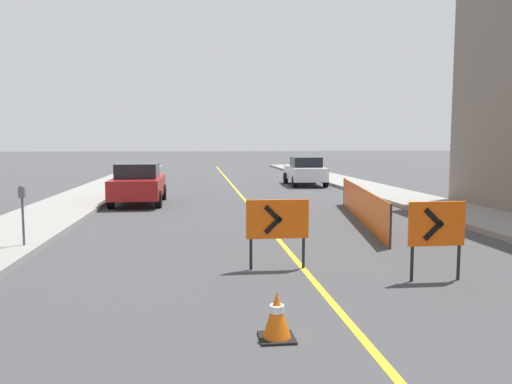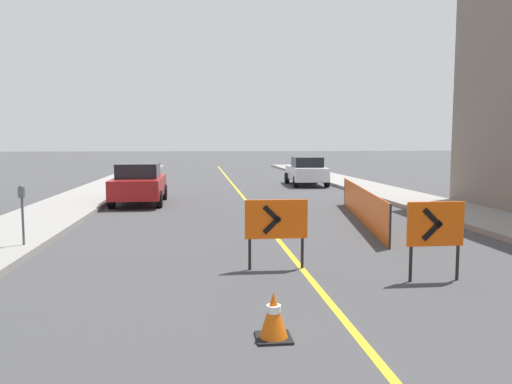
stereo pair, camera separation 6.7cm
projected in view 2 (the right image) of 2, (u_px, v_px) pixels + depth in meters
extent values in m
cube|color=gold|center=(244.00, 198.00, 21.63)|extent=(0.12, 57.65, 0.01)
cube|color=gray|center=(85.00, 198.00, 20.86)|extent=(2.59, 57.65, 0.16)
cube|color=gray|center=(392.00, 194.00, 22.38)|extent=(2.59, 57.65, 0.16)
cube|color=black|center=(274.00, 338.00, 6.07)|extent=(0.43, 0.43, 0.03)
cone|color=orange|center=(274.00, 314.00, 6.04)|extent=(0.35, 0.35, 0.56)
cylinder|color=white|center=(274.00, 309.00, 6.04)|extent=(0.18, 0.18, 0.09)
cube|color=#EF560C|center=(276.00, 219.00, 9.35)|extent=(1.18, 0.07, 0.74)
cube|color=black|center=(272.00, 214.00, 9.29)|extent=(0.35, 0.02, 0.35)
cube|color=black|center=(272.00, 225.00, 9.31)|extent=(0.35, 0.02, 0.35)
cylinder|color=black|center=(250.00, 254.00, 9.36)|extent=(0.06, 0.06, 0.59)
cylinder|color=black|center=(302.00, 253.00, 9.47)|extent=(0.06, 0.06, 0.59)
cube|color=#EF560C|center=(436.00, 224.00, 8.54)|extent=(1.00, 0.07, 0.77)
cube|color=black|center=(433.00, 218.00, 8.48)|extent=(0.36, 0.02, 0.36)
cube|color=black|center=(432.00, 231.00, 8.50)|extent=(0.36, 0.02, 0.36)
cylinder|color=black|center=(411.00, 264.00, 8.56)|extent=(0.06, 0.06, 0.61)
cylinder|color=black|center=(457.00, 263.00, 8.65)|extent=(0.06, 0.06, 0.61)
cube|color=#EF560C|center=(361.00, 204.00, 15.18)|extent=(1.39, 8.05, 1.03)
cylinder|color=#262626|center=(390.00, 227.00, 11.13)|extent=(0.05, 0.05, 1.03)
cylinder|color=#262626|center=(345.00, 191.00, 19.24)|extent=(0.05, 0.05, 1.03)
cube|color=maroon|center=(140.00, 186.00, 19.50)|extent=(1.81, 4.31, 0.72)
cube|color=black|center=(138.00, 171.00, 19.22)|extent=(1.54, 1.94, 0.55)
cylinder|color=black|center=(123.00, 192.00, 20.75)|extent=(0.22, 0.64, 0.64)
cylinder|color=black|center=(164.00, 192.00, 20.95)|extent=(0.22, 0.64, 0.64)
cylinder|color=black|center=(111.00, 200.00, 18.12)|extent=(0.22, 0.64, 0.64)
cylinder|color=black|center=(159.00, 199.00, 18.31)|extent=(0.22, 0.64, 0.64)
cube|color=silver|center=(306.00, 173.00, 28.01)|extent=(2.00, 4.38, 0.72)
cube|color=black|center=(307.00, 162.00, 27.73)|extent=(1.62, 2.00, 0.55)
cylinder|color=black|center=(287.00, 178.00, 29.26)|extent=(0.25, 0.65, 0.64)
cylinder|color=black|center=(315.00, 178.00, 29.46)|extent=(0.25, 0.65, 0.64)
cylinder|color=black|center=(296.00, 181.00, 26.63)|extent=(0.25, 0.65, 0.64)
cylinder|color=black|center=(327.00, 181.00, 26.82)|extent=(0.25, 0.65, 0.64)
cylinder|color=#4C4C51|center=(23.00, 221.00, 10.83)|extent=(0.05, 0.05, 1.04)
cube|color=#565B60|center=(22.00, 192.00, 10.77)|extent=(0.12, 0.10, 0.22)
sphere|color=#565B60|center=(21.00, 187.00, 10.76)|extent=(0.11, 0.11, 0.11)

